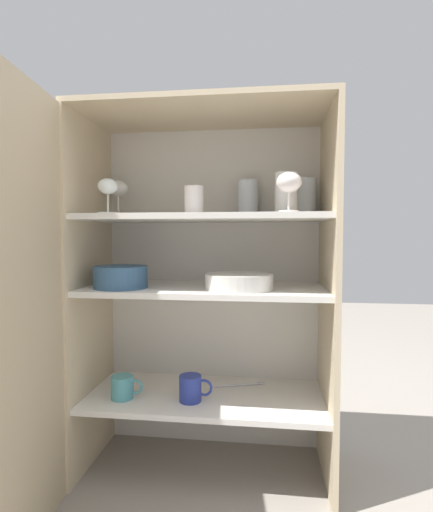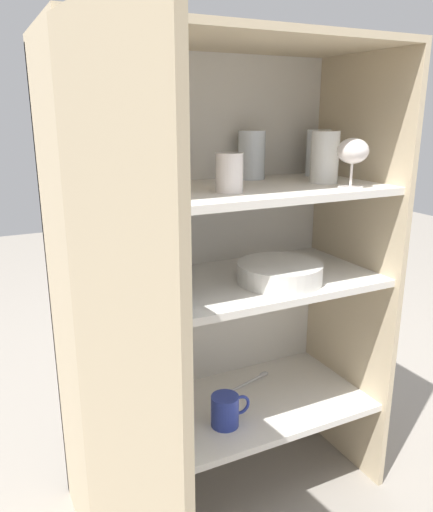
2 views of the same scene
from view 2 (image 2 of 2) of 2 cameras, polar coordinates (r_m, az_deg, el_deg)
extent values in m
cube|color=silver|center=(1.55, -2.16, -1.97)|extent=(0.89, 0.02, 1.29)
cube|color=#CCB793|center=(1.26, -16.80, -7.20)|extent=(0.02, 0.42, 1.29)
cube|color=#CCB793|center=(1.62, 15.07, -1.76)|extent=(0.02, 0.42, 1.29)
cube|color=#CCB793|center=(1.31, 1.46, 23.57)|extent=(0.89, 0.42, 0.02)
cube|color=silver|center=(1.55, 1.18, -17.33)|extent=(0.85, 0.38, 0.02)
cube|color=silver|center=(1.38, 1.27, -3.38)|extent=(0.85, 0.38, 0.02)
cube|color=silver|center=(1.31, 1.34, 7.30)|extent=(0.85, 0.38, 0.02)
cube|color=tan|center=(0.88, -10.58, -17.33)|extent=(0.07, 0.44, 1.29)
cylinder|color=silver|center=(1.24, 1.48, 9.49)|extent=(0.07, 0.07, 0.10)
cylinder|color=white|center=(1.59, 11.53, 11.47)|extent=(0.07, 0.07, 0.14)
cylinder|color=white|center=(1.49, 4.02, 11.44)|extent=(0.08, 0.08, 0.14)
cylinder|color=white|center=(1.44, 12.26, 10.98)|extent=(0.08, 0.08, 0.14)
cylinder|color=white|center=(1.27, -14.98, 7.06)|extent=(0.07, 0.07, 0.01)
cylinder|color=white|center=(1.26, -15.11, 8.87)|extent=(0.01, 0.01, 0.08)
ellipsoid|color=white|center=(1.26, -15.34, 11.96)|extent=(0.08, 0.08, 0.06)
cylinder|color=silver|center=(1.36, 15.04, 7.65)|extent=(0.06, 0.06, 0.01)
cylinder|color=silver|center=(1.36, 15.13, 8.95)|extent=(0.01, 0.01, 0.06)
ellipsoid|color=silver|center=(1.35, 15.33, 11.51)|extent=(0.08, 0.08, 0.07)
cylinder|color=white|center=(1.09, -10.92, 5.90)|extent=(0.07, 0.07, 0.01)
cylinder|color=white|center=(1.09, -11.02, 7.66)|extent=(0.01, 0.01, 0.06)
ellipsoid|color=white|center=(1.08, -11.19, 10.71)|extent=(0.07, 0.07, 0.05)
cylinder|color=silver|center=(1.38, 7.19, -2.77)|extent=(0.23, 0.23, 0.01)
cylinder|color=silver|center=(1.38, 7.21, -2.42)|extent=(0.23, 0.23, 0.01)
cylinder|color=silver|center=(1.38, 7.22, -2.06)|extent=(0.23, 0.23, 0.01)
cylinder|color=silver|center=(1.37, 7.23, -1.71)|extent=(0.23, 0.23, 0.01)
cylinder|color=silver|center=(1.37, 7.25, -1.35)|extent=(0.23, 0.23, 0.01)
cylinder|color=silver|center=(1.37, 7.26, -0.99)|extent=(0.23, 0.23, 0.01)
cylinder|color=#33567A|center=(1.19, -9.41, -4.32)|extent=(0.19, 0.19, 0.08)
torus|color=#33567A|center=(1.18, -9.49, -2.73)|extent=(0.18, 0.18, 0.01)
cylinder|color=teal|center=(1.38, -8.64, -19.91)|extent=(0.08, 0.08, 0.08)
torus|color=teal|center=(1.39, -6.58, -19.32)|extent=(0.05, 0.01, 0.05)
cylinder|color=#283893|center=(1.46, 0.97, -17.27)|extent=(0.08, 0.08, 0.09)
torus|color=#283893|center=(1.47, 2.74, -16.64)|extent=(0.06, 0.01, 0.06)
cylinder|color=silver|center=(1.66, 3.16, -14.45)|extent=(0.19, 0.06, 0.01)
ellipsoid|color=silver|center=(1.72, 5.44, -13.25)|extent=(0.04, 0.03, 0.01)
camera|label=1|loc=(0.91, 77.68, -14.13)|focal=28.00mm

